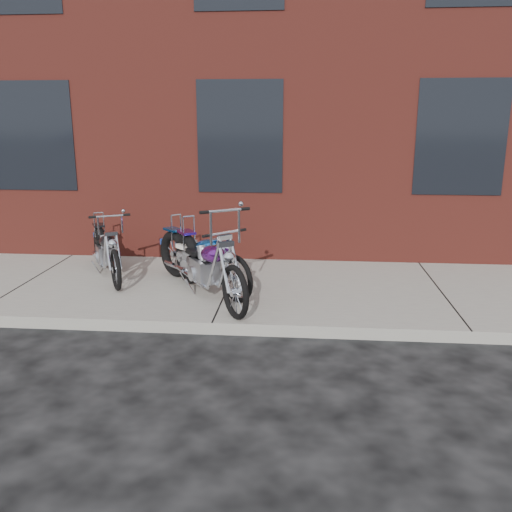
# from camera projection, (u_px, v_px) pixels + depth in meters

# --- Properties ---
(ground) EXTENTS (120.00, 120.00, 0.00)m
(ground) POSITION_uv_depth(u_px,v_px,m) (212.00, 335.00, 6.45)
(ground) COLOR black
(ground) RESTS_ON ground
(sidewalk) EXTENTS (22.00, 3.00, 0.15)m
(sidewalk) POSITION_uv_depth(u_px,v_px,m) (229.00, 290.00, 7.88)
(sidewalk) COLOR gray
(sidewalk) RESTS_ON ground
(building_brick) EXTENTS (22.00, 10.00, 8.00)m
(building_brick) POSITION_uv_depth(u_px,v_px,m) (263.00, 54.00, 13.17)
(building_brick) COLOR maroon
(building_brick) RESTS_ON ground
(chopper_purple) EXTENTS (1.33, 2.02, 1.30)m
(chopper_purple) POSITION_uv_depth(u_px,v_px,m) (207.00, 268.00, 7.21)
(chopper_purple) COLOR black
(chopper_purple) RESTS_ON sidewalk
(chopper_blue) EXTENTS (1.63, 1.66, 0.97)m
(chopper_blue) POSITION_uv_depth(u_px,v_px,m) (201.00, 260.00, 7.66)
(chopper_blue) COLOR black
(chopper_blue) RESTS_ON sidewalk
(chopper_third) EXTENTS (1.08, 1.84, 1.04)m
(chopper_third) POSITION_uv_depth(u_px,v_px,m) (107.00, 252.00, 8.23)
(chopper_third) COLOR black
(chopper_third) RESTS_ON sidewalk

